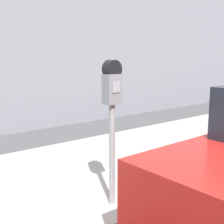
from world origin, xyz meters
TOP-DOWN VIEW (x-y plane):
  - sidewalk at (0.00, 2.20)m, footprint 24.00×2.80m
  - building_facade at (0.00, 5.38)m, footprint 24.00×0.30m
  - parking_meter at (-0.38, 1.15)m, footprint 0.19×0.14m

SIDE VIEW (x-z plane):
  - sidewalk at x=0.00m, z-range 0.00..0.11m
  - parking_meter at x=-0.38m, z-range 0.43..2.00m
  - building_facade at x=0.00m, z-range 0.00..4.55m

